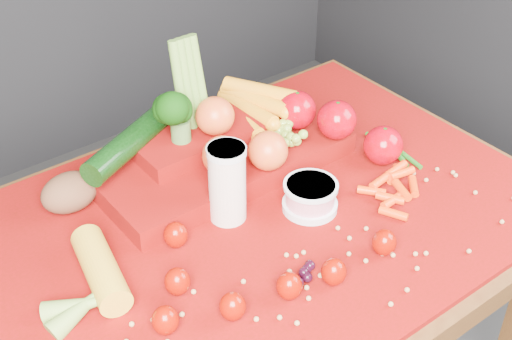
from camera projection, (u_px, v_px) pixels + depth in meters
table at (262, 254)px, 1.42m from camera, size 1.10×0.80×0.75m
red_cloth at (262, 215)px, 1.36m from camera, size 1.05×0.75×0.01m
milk_glass at (227, 181)px, 1.30m from camera, size 0.07×0.07×0.16m
yogurt_bowl at (310, 196)px, 1.35m from camera, size 0.11×0.11×0.06m
strawberry_scatter at (234, 277)px, 1.18m from camera, size 0.48×0.28×0.05m
dark_grape_cluster at (306, 276)px, 1.20m from camera, size 0.06×0.05×0.03m
soybean_scatter at (334, 269)px, 1.23m from camera, size 0.84×0.24×0.01m
corn_ear at (91, 293)px, 1.15m from camera, size 0.21×0.25×0.06m
potato at (70, 192)px, 1.34m from camera, size 0.11×0.08×0.08m
baby_carrot_pile at (393, 189)px, 1.39m from camera, size 0.17×0.17×0.03m
green_bean_pile at (389, 152)px, 1.51m from camera, size 0.14×0.12×0.01m
produce_mound at (235, 142)px, 1.44m from camera, size 0.60×0.38×0.27m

